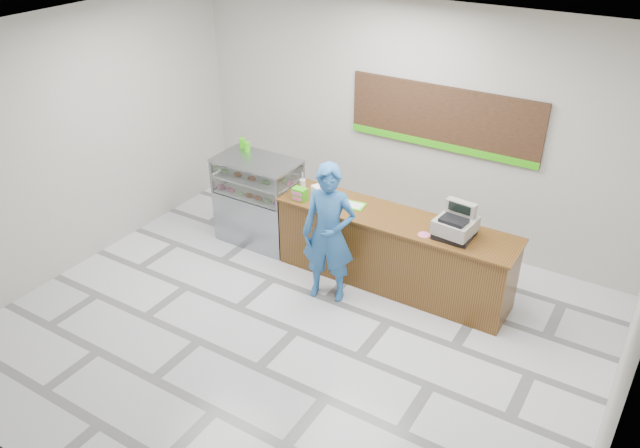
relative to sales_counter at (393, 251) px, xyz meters
The scene contains 16 objects.
floor 1.72m from the sales_counter, 109.54° to the right, with size 7.00×7.00×0.00m, color silver.
back_wall 1.98m from the sales_counter, 110.77° to the left, with size 7.00×7.00×0.00m, color #B4AFA5.
ceiling 3.41m from the sales_counter, 109.54° to the right, with size 7.00×7.00×0.00m, color silver.
sales_counter is the anchor object (origin of this frame).
display_case 2.23m from the sales_counter, behind, with size 1.22×0.72×1.33m.
menu_board 2.00m from the sales_counter, 90.00° to the left, with size 2.80×0.06×0.90m.
cash_register 1.06m from the sales_counter, ahead, with size 0.49×0.51×0.42m.
card_terminal 0.92m from the sales_counter, ahead, with size 0.09×0.17×0.04m, color black.
serving_tray 0.82m from the sales_counter, behind, with size 0.36×0.28×0.02m.
napkin_box 1.33m from the sales_counter, behind, with size 0.16×0.16×0.13m, color white.
straw_cup 1.61m from the sales_counter, behind, with size 0.08×0.08×0.12m, color silver.
promo_box 1.48m from the sales_counter, behind, with size 0.19×0.13×0.17m, color #36B910.
donut_decal 0.74m from the sales_counter, 22.74° to the right, with size 0.16×0.16×0.00m, color #E26191.
green_cup_left 2.83m from the sales_counter, behind, with size 0.09×0.09×0.14m, color #36B910.
green_cup_right 2.68m from the sales_counter, behind, with size 0.09×0.09×0.14m, color #36B910.
customer 1.00m from the sales_counter, 131.25° to the right, with size 0.69×0.45×1.89m, color #285F9C.
Camera 1 is at (3.42, -4.96, 4.97)m, focal length 35.00 mm.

